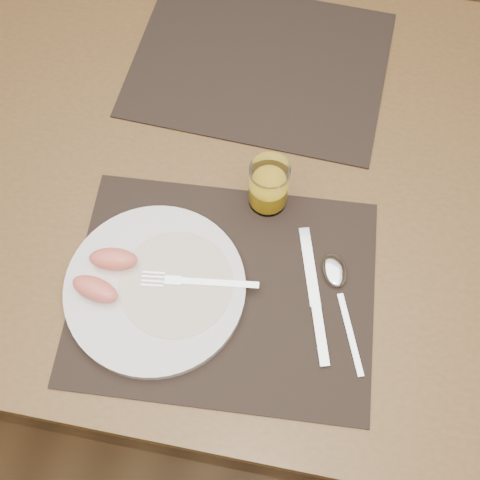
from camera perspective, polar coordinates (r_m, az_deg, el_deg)
name	(u,v)px	position (r m, az deg, el deg)	size (l,w,h in m)	color
ground	(241,310)	(1.69, 0.11, -6.62)	(5.00, 5.00, 0.00)	brown
table	(242,192)	(1.08, 0.17, 4.59)	(1.40, 0.90, 0.75)	brown
placemat_near	(223,291)	(0.91, -1.58, -4.82)	(0.45, 0.35, 0.00)	black
placemat_far	(260,64)	(1.13, 1.87, 16.38)	(0.45, 0.35, 0.00)	black
plate	(155,288)	(0.91, -8.04, -4.53)	(0.27, 0.27, 0.02)	white
plate_dressing	(176,283)	(0.90, -6.11, -4.11)	(0.17, 0.17, 0.00)	white
fork	(189,281)	(0.89, -4.83, -3.93)	(0.18, 0.04, 0.00)	silver
knife	(316,306)	(0.90, 7.19, -6.23)	(0.08, 0.22, 0.01)	silver
spoon	(337,279)	(0.92, 9.16, -3.70)	(0.09, 0.19, 0.01)	silver
juice_glass	(269,187)	(0.93, 2.73, 5.03)	(0.06, 0.06, 0.09)	white
grapefruit_wedges	(104,274)	(0.90, -12.75, -3.14)	(0.09, 0.10, 0.03)	#EF7961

